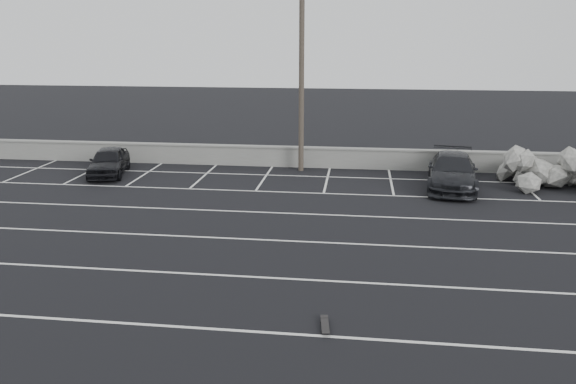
# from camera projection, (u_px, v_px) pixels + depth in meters

# --- Properties ---
(ground) EXTENTS (120.00, 120.00, 0.00)m
(ground) POSITION_uv_depth(u_px,v_px,m) (267.00, 278.00, 15.80)
(ground) COLOR black
(ground) RESTS_ON ground
(seawall) EXTENTS (50.00, 0.45, 1.06)m
(seawall) POSITION_uv_depth(u_px,v_px,m) (311.00, 157.00, 29.04)
(seawall) COLOR gray
(seawall) RESTS_ON ground
(stall_lines) EXTENTS (36.00, 20.05, 0.01)m
(stall_lines) POSITION_uv_depth(u_px,v_px,m) (285.00, 227.00, 20.02)
(stall_lines) COLOR silver
(stall_lines) RESTS_ON ground
(car_left) EXTENTS (2.43, 4.19, 1.34)m
(car_left) POSITION_uv_depth(u_px,v_px,m) (109.00, 161.00, 27.43)
(car_left) COLOR black
(car_left) RESTS_ON ground
(car_right) EXTENTS (2.77, 5.40, 1.50)m
(car_right) POSITION_uv_depth(u_px,v_px,m) (452.00, 171.00, 25.03)
(car_right) COLOR black
(car_right) RESTS_ON ground
(utility_pole) EXTENTS (1.30, 0.26, 9.76)m
(utility_pole) POSITION_uv_depth(u_px,v_px,m) (302.00, 71.00, 27.15)
(utility_pole) COLOR #4C4238
(utility_pole) RESTS_ON ground
(trash_bin) EXTENTS (0.65, 0.65, 0.90)m
(trash_bin) POSITION_uv_depth(u_px,v_px,m) (453.00, 164.00, 27.81)
(trash_bin) COLOR #242527
(trash_bin) RESTS_ON ground
(riprap_pile) EXTENTS (5.29, 4.79, 1.63)m
(riprap_pile) POSITION_uv_depth(u_px,v_px,m) (565.00, 174.00, 25.20)
(riprap_pile) COLOR #A09E96
(riprap_pile) RESTS_ON ground
(skateboard) EXTENTS (0.26, 0.72, 0.09)m
(skateboard) POSITION_uv_depth(u_px,v_px,m) (325.00, 325.00, 13.06)
(skateboard) COLOR black
(skateboard) RESTS_ON ground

